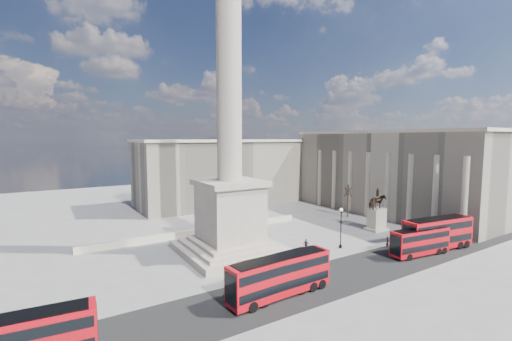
{
  "coord_description": "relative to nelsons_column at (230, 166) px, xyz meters",
  "views": [
    {
      "loc": [
        -23.03,
        -39.11,
        16.89
      ],
      "look_at": [
        3.41,
        3.19,
        12.19
      ],
      "focal_mm": 24.0,
      "sensor_mm": 36.0,
      "label": 1
    }
  ],
  "objects": [
    {
      "name": "ground",
      "position": [
        0.0,
        -5.0,
        -12.92
      ],
      "size": [
        180.0,
        180.0,
        0.0
      ],
      "primitive_type": "plane",
      "color": "gray",
      "rests_on": "ground"
    },
    {
      "name": "asphalt_road",
      "position": [
        5.0,
        -15.0,
        -12.91
      ],
      "size": [
        120.0,
        9.0,
        0.01
      ],
      "primitive_type": "cube",
      "color": "#252525",
      "rests_on": "ground"
    },
    {
      "name": "nelsons_column",
      "position": [
        0.0,
        0.0,
        0.0
      ],
      "size": [
        14.0,
        14.0,
        49.85
      ],
      "color": "#B5A897",
      "rests_on": "ground"
    },
    {
      "name": "balustrade_wall",
      "position": [
        0.0,
        11.0,
        -12.37
      ],
      "size": [
        40.0,
        0.6,
        1.1
      ],
      "primitive_type": "cube",
      "color": "beige",
      "rests_on": "ground"
    },
    {
      "name": "building_east",
      "position": [
        45.0,
        5.0,
        -3.59
      ],
      "size": [
        19.0,
        46.0,
        18.6
      ],
      "color": "#B0A690",
      "rests_on": "ground"
    },
    {
      "name": "building_northeast",
      "position": [
        20.0,
        35.0,
        -4.59
      ],
      "size": [
        51.0,
        17.0,
        16.6
      ],
      "color": "#B0A690",
      "rests_on": "ground"
    },
    {
      "name": "red_bus_a",
      "position": [
        -2.88,
        -15.58,
        -10.62
      ],
      "size": [
        10.93,
        3.23,
        4.37
      ],
      "rotation": [
        0.0,
        0.0,
        0.07
      ],
      "color": "red",
      "rests_on": "ground"
    },
    {
      "name": "red_bus_b",
      "position": [
        -1.36,
        -15.54,
        -10.63
      ],
      "size": [
        10.8,
        2.74,
        4.36
      ],
      "rotation": [
        0.0,
        0.0,
        0.02
      ],
      "color": "red",
      "rests_on": "ground"
    },
    {
      "name": "red_bus_c",
      "position": [
        27.28,
        -15.77,
        -10.35
      ],
      "size": [
        12.35,
        4.39,
        4.9
      ],
      "rotation": [
        0.0,
        0.0,
        -0.14
      ],
      "color": "red",
      "rests_on": "ground"
    },
    {
      "name": "red_bus_d",
      "position": [
        22.69,
        -15.84,
        -10.87
      ],
      "size": [
        9.84,
        3.48,
        3.9
      ],
      "rotation": [
        0.0,
        0.0,
        -0.14
      ],
      "color": "red",
      "rests_on": "ground"
    },
    {
      "name": "victorian_lamp",
      "position": [
        15.32,
        -7.39,
        -9.22
      ],
      "size": [
        0.54,
        0.54,
        6.28
      ],
      "rotation": [
        0.0,
        0.0,
        0.18
      ],
      "color": "black",
      "rests_on": "ground"
    },
    {
      "name": "equestrian_statue",
      "position": [
        28.53,
        -3.53,
        -10.23
      ],
      "size": [
        3.71,
        2.78,
        7.8
      ],
      "color": "beige",
      "rests_on": "ground"
    },
    {
      "name": "bare_tree_near",
      "position": [
        39.66,
        -3.39,
        -7.13
      ],
      "size": [
        1.68,
        1.68,
        7.34
      ],
      "rotation": [
        0.0,
        0.0,
        0.15
      ],
      "color": "#332319",
      "rests_on": "ground"
    },
    {
      "name": "bare_tree_mid",
      "position": [
        27.28,
        -3.73,
        -7.72
      ],
      "size": [
        1.74,
        1.74,
        6.59
      ],
      "rotation": [
        0.0,
        0.0,
        0.16
      ],
      "color": "#332319",
      "rests_on": "ground"
    },
    {
      "name": "bare_tree_far",
      "position": [
        31.92,
        6.68,
        -7.07
      ],
      "size": [
        1.82,
        1.82,
        7.42
      ],
      "rotation": [
        0.0,
        0.0,
        0.01
      ],
      "color": "#332319",
      "rests_on": "ground"
    },
    {
      "name": "pedestrian_walking",
      "position": [
        21.71,
        -11.07,
        -12.06
      ],
      "size": [
        0.68,
        0.5,
        1.71
      ],
      "primitive_type": "imported",
      "rotation": [
        0.0,
        0.0,
        0.16
      ],
      "color": "black",
      "rests_on": "ground"
    },
    {
      "name": "pedestrian_standing",
      "position": [
        33.43,
        -9.14,
        -12.11
      ],
      "size": [
        1.0,
        0.96,
        1.62
      ],
      "primitive_type": "imported",
      "rotation": [
        0.0,
        0.0,
        3.78
      ],
      "color": "black",
      "rests_on": "ground"
    },
    {
      "name": "pedestrian_crossing",
      "position": [
        10.1,
        -5.41,
        -12.04
      ],
      "size": [
        0.78,
        1.11,
        1.75
      ],
      "primitive_type": "imported",
      "rotation": [
        0.0,
        0.0,
        1.96
      ],
      "color": "black",
      "rests_on": "ground"
    }
  ]
}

